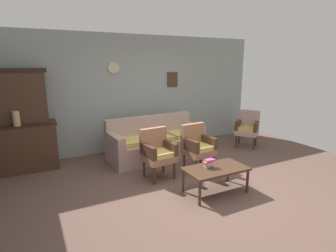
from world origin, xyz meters
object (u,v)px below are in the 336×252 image
at_px(wingback_chair_by_fireplace, 247,127).
at_px(book_stack_on_table, 209,163).
at_px(side_cabinet, 26,147).
at_px(vase_on_cabinet, 16,118).
at_px(floor_vase_by_wall, 241,127).
at_px(floral_couch, 156,143).
at_px(armchair_near_cabinet, 197,145).
at_px(coffee_table, 216,170).
at_px(armchair_by_doorway, 158,151).

xyz_separation_m(wingback_chair_by_fireplace, book_stack_on_table, (-2.31, -1.60, -0.00)).
distance_m(side_cabinet, vase_on_cabinet, 0.64).
xyz_separation_m(side_cabinet, wingback_chair_by_fireplace, (4.90, -0.81, 0.03)).
relative_size(side_cabinet, floor_vase_by_wall, 1.81).
height_order(floral_couch, book_stack_on_table, floral_couch).
bearing_deg(floral_couch, wingback_chair_by_fireplace, -7.54).
height_order(armchair_near_cabinet, coffee_table, armchair_near_cabinet).
relative_size(side_cabinet, coffee_table, 1.16).
bearing_deg(armchair_near_cabinet, floor_vase_by_wall, 30.71).
bearing_deg(book_stack_on_table, wingback_chair_by_fireplace, 34.66).
xyz_separation_m(armchair_near_cabinet, book_stack_on_table, (-0.36, -0.88, -0.00)).
bearing_deg(coffee_table, floral_couch, 94.21).
distance_m(floral_couch, armchair_by_doorway, 1.10).
bearing_deg(wingback_chair_by_fireplace, armchair_near_cabinet, -159.87).
xyz_separation_m(coffee_table, book_stack_on_table, (-0.10, 0.06, 0.12)).
bearing_deg(floor_vase_by_wall, armchair_near_cabinet, -149.29).
distance_m(floral_couch, wingback_chair_by_fireplace, 2.39).
height_order(vase_on_cabinet, floor_vase_by_wall, vase_on_cabinet).
bearing_deg(wingback_chair_by_fireplace, coffee_table, -143.19).
relative_size(vase_on_cabinet, floor_vase_by_wall, 0.44).
bearing_deg(armchair_by_doorway, book_stack_on_table, -62.42).
height_order(coffee_table, book_stack_on_table, book_stack_on_table).
xyz_separation_m(armchair_by_doorway, wingback_chair_by_fireplace, (2.79, 0.69, 0.00)).
bearing_deg(armchair_near_cabinet, side_cabinet, 152.80).
distance_m(wingback_chair_by_fireplace, floor_vase_by_wall, 0.85).
bearing_deg(wingback_chair_by_fireplace, vase_on_cabinet, 172.84).
distance_m(armchair_near_cabinet, wingback_chair_by_fireplace, 2.07).
xyz_separation_m(wingback_chair_by_fireplace, floor_vase_by_wall, (0.44, 0.71, -0.18)).
relative_size(armchair_near_cabinet, coffee_table, 0.90).
bearing_deg(armchair_near_cabinet, wingback_chair_by_fireplace, 20.13).
relative_size(vase_on_cabinet, coffee_table, 0.28).
bearing_deg(coffee_table, vase_on_cabinet, 140.61).
relative_size(wingback_chair_by_fireplace, floor_vase_by_wall, 1.41).
relative_size(floral_couch, armchair_near_cabinet, 2.39).
xyz_separation_m(floral_couch, armchair_near_cabinet, (0.41, -1.03, 0.17)).
height_order(floral_couch, coffee_table, floral_couch).
xyz_separation_m(armchair_by_doorway, floor_vase_by_wall, (3.23, 1.39, -0.18)).
relative_size(side_cabinet, book_stack_on_table, 6.49).
height_order(armchair_near_cabinet, floor_vase_by_wall, armchair_near_cabinet).
height_order(armchair_by_doorway, wingback_chair_by_fireplace, same).
bearing_deg(armchair_by_doorway, side_cabinet, 144.81).
bearing_deg(armchair_near_cabinet, book_stack_on_table, -112.36).
relative_size(floral_couch, wingback_chair_by_fireplace, 2.39).
height_order(vase_on_cabinet, wingback_chair_by_fireplace, vase_on_cabinet).
height_order(floral_couch, armchair_near_cabinet, same).
xyz_separation_m(side_cabinet, vase_on_cabinet, (-0.10, -0.18, 0.60)).
xyz_separation_m(armchair_near_cabinet, wingback_chair_by_fireplace, (1.95, 0.71, 0.00)).
distance_m(coffee_table, book_stack_on_table, 0.17).
height_order(side_cabinet, floor_vase_by_wall, side_cabinet).
distance_m(vase_on_cabinet, coffee_table, 3.67).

